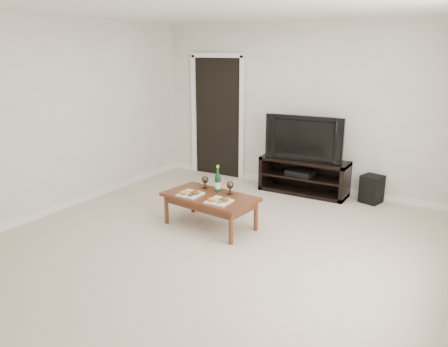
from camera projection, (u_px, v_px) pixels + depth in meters
The scene contains 14 objects.
floor at pixel (209, 250), 4.91m from camera, with size 5.50×5.50×0.00m, color beige.
back_wall at pixel (303, 108), 6.85m from camera, with size 5.00×0.04×2.60m, color silver.
ceiling at pixel (206, 2), 4.19m from camera, with size 5.00×5.50×0.04m, color white.
doorway at pixel (218, 118), 7.65m from camera, with size 0.90×0.02×2.05m, color black.
media_console at pixel (304, 176), 6.81m from camera, with size 1.36×0.45×0.55m, color black.
television at pixel (306, 137), 6.64m from camera, with size 1.19×0.16×0.69m, color black.
av_receiver at pixel (300, 173), 6.82m from camera, with size 0.40×0.30×0.08m, color black.
subwoofer at pixel (372, 189), 6.41m from camera, with size 0.27×0.27×0.41m, color black.
coffee_table at pixel (210, 211), 5.52m from camera, with size 1.16×0.63×0.42m, color #5A2E19.
plate_left at pixel (190, 192), 5.46m from camera, with size 0.27×0.27×0.07m, color white.
plate_right at pixel (219, 199), 5.21m from camera, with size 0.27×0.27×0.07m, color white.
wine_bottle at pixel (218, 179), 5.55m from camera, with size 0.07×0.07×0.35m, color #0E3517.
goblet_left at pixel (205, 182), 5.71m from camera, with size 0.09×0.09×0.17m, color #382D1E, non-canonical shape.
goblet_right at pixel (230, 188), 5.48m from camera, with size 0.09×0.09×0.17m, color #382D1E, non-canonical shape.
Camera 1 is at (2.44, -3.77, 2.17)m, focal length 35.00 mm.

